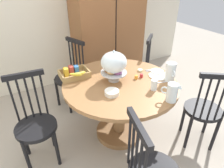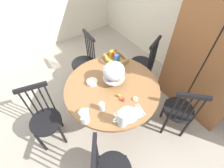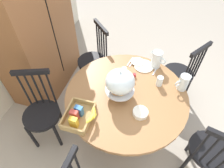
{
  "view_description": "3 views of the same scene",
  "coord_description": "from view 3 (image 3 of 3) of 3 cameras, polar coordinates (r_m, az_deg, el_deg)",
  "views": [
    {
      "loc": [
        -0.94,
        -1.38,
        1.79
      ],
      "look_at": [
        -0.08,
        0.18,
        0.74
      ],
      "focal_mm": 31.64,
      "sensor_mm": 36.0,
      "label": 1
    },
    {
      "loc": [
        1.14,
        -0.64,
        2.35
      ],
      "look_at": [
        0.02,
        0.18,
        0.79
      ],
      "focal_mm": 26.58,
      "sensor_mm": 36.0,
      "label": 2
    },
    {
      "loc": [
        -1.17,
        -0.01,
        2.22
      ],
      "look_at": [
        0.02,
        0.33,
        0.84
      ],
      "focal_mm": 30.54,
      "sensor_mm": 36.0,
      "label": 3
    }
  ],
  "objects": [
    {
      "name": "milk_pitcher",
      "position": [
        2.17,
        13.16,
        6.99
      ],
      "size": [
        0.11,
        0.19,
        0.2
      ],
      "color": "silver",
      "rests_on": "dining_table"
    },
    {
      "name": "cereal_basket",
      "position": [
        1.72,
        -9.73,
        -9.42
      ],
      "size": [
        0.32,
        0.3,
        0.12
      ],
      "color": "tan",
      "rests_on": "dining_table"
    },
    {
      "name": "wooden_armoire",
      "position": [
        2.6,
        -22.92,
        16.07
      ],
      "size": [
        1.18,
        0.6,
        1.96
      ],
      "color": "brown",
      "rests_on": "ground_plane"
    },
    {
      "name": "pastry_stand_with_dome",
      "position": [
        1.74,
        2.42,
        0.42
      ],
      "size": [
        0.28,
        0.28,
        0.34
      ],
      "color": "silver",
      "rests_on": "dining_table"
    },
    {
      "name": "dining_table",
      "position": [
        2.07,
        4.01,
        -6.53
      ],
      "size": [
        1.23,
        1.23,
        0.74
      ],
      "color": "olive",
      "rests_on": "ground_plane"
    },
    {
      "name": "dinner_fork",
      "position": [
        2.24,
        5.44,
        6.71
      ],
      "size": [
        0.17,
        0.05,
        0.01
      ],
      "primitive_type": "cube",
      "rotation": [
        0.0,
        0.0,
        6.07
      ],
      "color": "silver",
      "rests_on": "dining_table"
    },
    {
      "name": "ground_plane",
      "position": [
        2.51,
        7.46,
        -14.75
      ],
      "size": [
        10.0,
        10.0,
        0.0
      ],
      "primitive_type": "plane",
      "color": "#A89E8E"
    },
    {
      "name": "jam_jar_strawberry",
      "position": [
        2.06,
        6.7,
        2.63
      ],
      "size": [
        0.04,
        0.04,
        0.04
      ],
      "primitive_type": "cylinder",
      "color": "#B7282D",
      "rests_on": "dining_table"
    },
    {
      "name": "butter_dish",
      "position": [
        2.14,
        3.68,
        4.58
      ],
      "size": [
        0.06,
        0.06,
        0.02
      ],
      "primitive_type": "cylinder",
      "color": "beige",
      "rests_on": "dining_table"
    },
    {
      "name": "soup_spoon",
      "position": [
        2.18,
        12.86,
        4.0
      ],
      "size": [
        0.17,
        0.05,
        0.01
      ],
      "primitive_type": "cube",
      "rotation": [
        0.0,
        0.0,
        6.07
      ],
      "color": "silver",
      "rests_on": "dining_table"
    },
    {
      "name": "windsor_chair_host_seat",
      "position": [
        2.25,
        -20.22,
        -8.18
      ],
      "size": [
        0.43,
        0.43,
        0.97
      ],
      "color": "black",
      "rests_on": "ground_plane"
    },
    {
      "name": "windsor_chair_by_cabinet",
      "position": [
        2.12,
        27.19,
        -17.77
      ],
      "size": [
        0.42,
        0.42,
        0.97
      ],
      "color": "black",
      "rests_on": "ground_plane"
    },
    {
      "name": "china_plate_small",
      "position": [
        2.23,
        7.68,
        6.64
      ],
      "size": [
        0.15,
        0.15,
        0.01
      ],
      "primitive_type": "cylinder",
      "color": "white",
      "rests_on": "china_plate_large"
    },
    {
      "name": "drinking_glass",
      "position": [
        2.0,
        14.08,
        0.84
      ],
      "size": [
        0.06,
        0.06,
        0.11
      ],
      "primitive_type": "cylinder",
      "color": "silver",
      "rests_on": "dining_table"
    },
    {
      "name": "windsor_chair_far_side",
      "position": [
        2.69,
        -5.5,
        6.91
      ],
      "size": [
        0.47,
        0.47,
        0.97
      ],
      "color": "black",
      "rests_on": "ground_plane"
    },
    {
      "name": "cereal_bowl",
      "position": [
        1.76,
        8.48,
        -8.49
      ],
      "size": [
        0.14,
        0.14,
        0.04
      ],
      "primitive_type": "cylinder",
      "color": "white",
      "rests_on": "dining_table"
    },
    {
      "name": "orange_juice_pitcher",
      "position": [
        2.02,
        20.52,
        0.3
      ],
      "size": [
        0.13,
        0.16,
        0.18
      ],
      "color": "silver",
      "rests_on": "dining_table"
    },
    {
      "name": "table_knife",
      "position": [
        2.23,
        6.14,
        6.46
      ],
      "size": [
        0.17,
        0.05,
        0.01
      ],
      "primitive_type": "cube",
      "rotation": [
        0.0,
        0.0,
        6.07
      ],
      "color": "silver",
      "rests_on": "dining_table"
    },
    {
      "name": "windsor_chair_facing_door",
      "position": [
        2.63,
        19.46,
        2.61
      ],
      "size": [
        0.46,
        0.46,
        0.97
      ],
      "color": "black",
      "rests_on": "ground_plane"
    },
    {
      "name": "jam_jar_apricot",
      "position": [
        2.01,
        6.3,
        1.27
      ],
      "size": [
        0.04,
        0.04,
        0.04
      ],
      "primitive_type": "cylinder",
      "color": "orange",
      "rests_on": "dining_table"
    },
    {
      "name": "china_plate_large",
      "position": [
        2.2,
        9.47,
        5.31
      ],
      "size": [
        0.22,
        0.22,
        0.01
      ],
      "primitive_type": "cylinder",
      "color": "white",
      "rests_on": "dining_table"
    }
  ]
}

